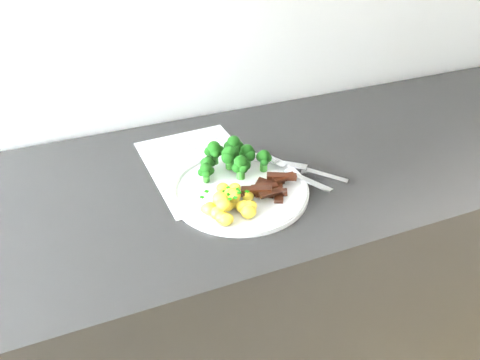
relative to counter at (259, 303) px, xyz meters
name	(u,v)px	position (x,y,z in m)	size (l,w,h in m)	color
counter	(259,303)	(0.00, 0.00, 0.00)	(2.31, 0.58, 0.87)	black
recipe_paper	(201,165)	(-0.12, 0.07, 0.43)	(0.24, 0.33, 0.00)	silver
plate	(240,189)	(-0.08, -0.06, 0.44)	(0.28, 0.28, 0.02)	white
broccoli	(232,156)	(-0.07, 0.01, 0.48)	(0.16, 0.11, 0.06)	#24671A
potatoes	(230,203)	(-0.12, -0.11, 0.46)	(0.11, 0.12, 0.04)	yellow
beef_strips	(270,187)	(-0.03, -0.09, 0.45)	(0.13, 0.09, 0.03)	black
fork	(298,175)	(0.05, -0.07, 0.45)	(0.08, 0.18, 0.02)	silver
knife	(312,173)	(0.09, -0.06, 0.44)	(0.16, 0.16, 0.02)	silver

